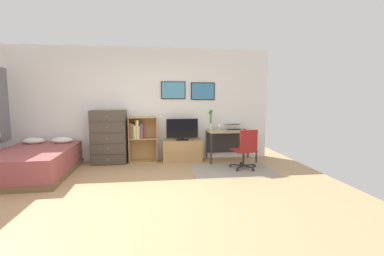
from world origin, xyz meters
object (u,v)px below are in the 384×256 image
Objects in this scene: dresser at (109,137)px; television at (182,130)px; desk at (230,135)px; tv_stand at (182,150)px; bamboo_vase at (211,120)px; wine_glass at (220,125)px; laptop at (234,127)px; computer_mouse at (245,130)px; office_chair at (246,148)px; bed at (35,162)px; bookshelf at (140,136)px.

dresser is 1.64× the size of television.
dresser is 1.09× the size of desk.
bamboo_vase is (0.71, 0.07, 0.72)m from tv_stand.
wine_glass is (0.87, -0.18, 0.11)m from television.
desk is 2.87× the size of laptop.
desk is 10.94× the size of computer_mouse.
desk is at bearing -0.80° from television.
desk is 0.92m from office_chair.
computer_mouse is (1.49, -0.14, -0.01)m from television.
bed is at bearing -170.82° from wine_glass.
computer_mouse is (2.48, -0.21, 0.13)m from bookshelf.
office_chair is at bearing -61.42° from bamboo_vase.
bamboo_vase reaches higher than tv_stand.
bookshelf is at bearing 176.91° from tv_stand.
desk is 0.21m from laptop.
bed is 1.95× the size of bookshelf.
laptop is at bearing 79.31° from office_chair.
bed is 3.09m from tv_stand.
tv_stand is 1.37m from laptop.
bed is 1.68× the size of dresser.
dresser reaches higher than laptop.
desk is at bearing 84.97° from office_chair.
bamboo_vase reaches higher than computer_mouse.
bookshelf reaches higher than office_chair.
bamboo_vase is (-0.55, 0.10, 0.18)m from laptop.
television is at bearing 13.53° from bed.
bookshelf is 1.00m from television.
tv_stand is 1.22m from desk.
wine_glass is at bearing 106.86° from office_chair.
dresser reaches higher than bed.
dresser is at bearing 151.55° from office_chair.
television is at bearing -172.75° from bamboo_vase.
bed reaches higher than tv_stand.
desk is 1.32× the size of office_chair.
computer_mouse is at bearing -4.91° from bookshelf.
laptop reaches higher than computer_mouse.
bamboo_vase is at bearing 168.74° from laptop.
dresser is at bearing 30.60° from bed.
bamboo_vase is at bearing 166.91° from desk.
bamboo_vase reaches higher than office_chair.
bed is 2.42× the size of office_chair.
dresser is 1.16× the size of bookshelf.
bamboo_vase reaches higher than bed.
bed is 2.21m from bookshelf.
laptop is 0.27m from computer_mouse.
desk is 0.38m from computer_mouse.
desk is 0.60m from bamboo_vase.
dresser is 2.58m from wine_glass.
desk reaches higher than tv_stand.
dresser reaches higher than computer_mouse.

